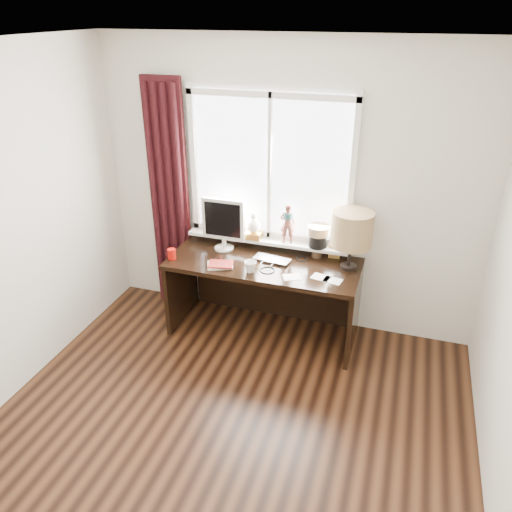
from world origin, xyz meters
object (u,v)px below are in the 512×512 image
(laptop, at_px, (272,260))
(red_cup, at_px, (172,254))
(monitor, at_px, (223,221))
(mug, at_px, (250,266))
(desk, at_px, (267,281))
(table_lamp, at_px, (352,230))

(laptop, height_order, red_cup, red_cup)
(red_cup, xyz_separation_m, monitor, (0.37, 0.33, 0.23))
(laptop, height_order, monitor, monitor)
(mug, bearing_deg, red_cup, 178.80)
(desk, bearing_deg, monitor, 173.75)
(laptop, relative_size, mug, 3.12)
(desk, relative_size, monitor, 3.47)
(monitor, height_order, table_lamp, table_lamp)
(laptop, xyz_separation_m, red_cup, (-0.87, -0.23, 0.04))
(red_cup, distance_m, desk, 0.90)
(red_cup, bearing_deg, desk, 19.77)
(mug, bearing_deg, table_lamp, 22.08)
(mug, xyz_separation_m, red_cup, (-0.74, 0.02, -0.00))
(laptop, relative_size, monitor, 0.67)
(red_cup, height_order, monitor, monitor)
(mug, relative_size, red_cup, 1.08)
(red_cup, relative_size, desk, 0.06)
(laptop, xyz_separation_m, table_lamp, (0.66, 0.07, 0.35))
(mug, distance_m, desk, 0.43)
(red_cup, xyz_separation_m, desk, (0.80, 0.29, -0.29))
(desk, bearing_deg, mug, -100.51)
(red_cup, xyz_separation_m, table_lamp, (1.53, 0.30, 0.31))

